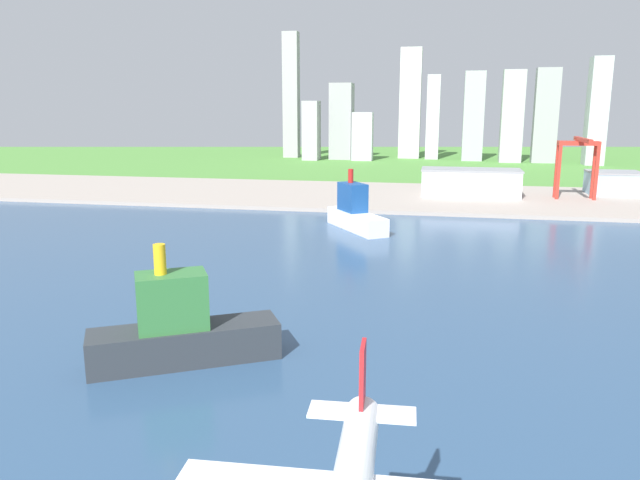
{
  "coord_description": "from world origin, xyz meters",
  "views": [
    {
      "loc": [
        33.08,
        54.97,
        63.78
      ],
      "look_at": [
        -2.63,
        230.41,
        24.73
      ],
      "focal_mm": 34.29,
      "sensor_mm": 36.0,
      "label": 1
    }
  ],
  "objects_px": {
    "warehouse_main": "(470,182)",
    "warehouse_annex": "(614,183)",
    "container_barge": "(181,330)",
    "port_crane_red": "(578,154)",
    "ferry_boat": "(355,213)"
  },
  "relations": [
    {
      "from": "warehouse_main",
      "to": "port_crane_red",
      "type": "bearing_deg",
      "value": -1.83
    },
    {
      "from": "container_barge",
      "to": "warehouse_annex",
      "type": "relative_size",
      "value": 1.33
    },
    {
      "from": "container_barge",
      "to": "port_crane_red",
      "type": "distance_m",
      "value": 338.29
    },
    {
      "from": "warehouse_main",
      "to": "warehouse_annex",
      "type": "xyz_separation_m",
      "value": [
        100.88,
        28.08,
        -1.3
      ]
    },
    {
      "from": "ferry_boat",
      "to": "warehouse_main",
      "type": "relative_size",
      "value": 0.7
    },
    {
      "from": "port_crane_red",
      "to": "warehouse_main",
      "type": "relative_size",
      "value": 0.7
    },
    {
      "from": "container_barge",
      "to": "port_crane_red",
      "type": "xyz_separation_m",
      "value": [
        151.04,
        301.73,
        24.15
      ]
    },
    {
      "from": "warehouse_main",
      "to": "ferry_boat",
      "type": "bearing_deg",
      "value": -117.47
    },
    {
      "from": "ferry_boat",
      "to": "port_crane_red",
      "type": "distance_m",
      "value": 181.06
    },
    {
      "from": "ferry_boat",
      "to": "warehouse_annex",
      "type": "bearing_deg",
      "value": 42.48
    },
    {
      "from": "ferry_boat",
      "to": "container_barge",
      "type": "height_order",
      "value": "ferry_boat"
    },
    {
      "from": "warehouse_annex",
      "to": "ferry_boat",
      "type": "bearing_deg",
      "value": -137.52
    },
    {
      "from": "container_barge",
      "to": "warehouse_annex",
      "type": "distance_m",
      "value": 378.98
    },
    {
      "from": "ferry_boat",
      "to": "container_barge",
      "type": "relative_size",
      "value": 1.0
    },
    {
      "from": "warehouse_main",
      "to": "warehouse_annex",
      "type": "relative_size",
      "value": 1.91
    }
  ]
}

